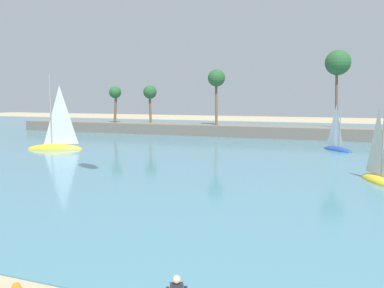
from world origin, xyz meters
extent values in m
cube|color=teal|center=(0.00, 52.77, 0.03)|extent=(220.00, 92.37, 0.06)
cube|color=slate|center=(0.00, 58.95, 0.90)|extent=(103.75, 6.00, 1.80)
cylinder|color=brown|center=(-14.42, 57.82, 5.56)|extent=(0.63, 0.80, 7.54)
sphere|color=#285B2D|center=(-14.42, 57.82, 9.32)|extent=(2.76, 2.76, 2.76)
cylinder|color=brown|center=(-27.47, 60.16, 4.50)|extent=(0.62, 0.53, 5.41)
sphere|color=#285B2D|center=(-27.47, 60.16, 7.19)|extent=(2.37, 2.37, 2.37)
cylinder|color=brown|center=(-33.04, 57.62, 4.47)|extent=(0.76, 0.61, 5.37)
sphere|color=#285B2D|center=(-33.04, 57.62, 7.14)|extent=(2.13, 2.13, 2.13)
cylinder|color=brown|center=(3.67, 59.11, 6.53)|extent=(0.69, 0.91, 9.48)
sphere|color=#285B2D|center=(3.67, 59.11, 11.27)|extent=(3.67, 3.67, 3.67)
sphere|color=beige|center=(1.04, 5.48, 1.56)|extent=(0.21, 0.21, 0.21)
ellipsoid|color=yellow|center=(-27.21, 34.61, 0.06)|extent=(6.78, 4.11, 1.30)
cylinder|color=gray|center=(-27.51, 34.50, 4.78)|extent=(0.20, 0.20, 8.13)
pyramid|color=silver|center=(-26.48, 34.89, 4.17)|extent=(2.81, 1.21, 6.91)
ellipsoid|color=#234793|center=(4.30, 45.56, 0.06)|extent=(3.97, 4.45, 0.92)
cylinder|color=gray|center=(4.45, 45.38, 3.40)|extent=(0.14, 0.14, 5.76)
pyramid|color=white|center=(3.95, 45.99, 2.97)|extent=(1.41, 1.70, 4.89)
ellipsoid|color=yellow|center=(7.43, 28.02, 0.06)|extent=(3.22, 4.86, 0.94)
cylinder|color=gray|center=(7.53, 27.81, 3.46)|extent=(0.14, 0.14, 5.87)
pyramid|color=silver|center=(7.20, 28.53, 3.02)|extent=(1.00, 1.98, 4.99)
camera|label=1|loc=(4.83, -3.32, 6.12)|focal=37.14mm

